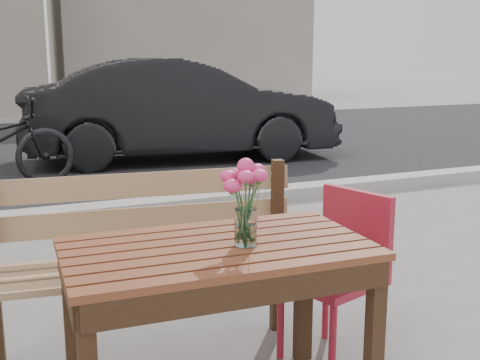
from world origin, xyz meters
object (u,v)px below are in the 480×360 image
(main_table, at_px, (217,274))
(main_vase, at_px, (246,192))
(parked_car, at_px, (181,110))
(red_chair, at_px, (341,263))

(main_table, xyz_separation_m, main_vase, (0.09, -0.05, 0.31))
(main_table, distance_m, parked_car, 5.79)
(parked_car, bearing_deg, main_vase, 171.22)
(main_table, height_order, red_chair, red_chair)
(main_vase, bearing_deg, red_chair, 23.96)
(main_table, bearing_deg, parked_car, 75.94)
(main_vase, xyz_separation_m, parked_car, (1.57, 5.59, -0.22))
(parked_car, bearing_deg, main_table, 170.23)
(red_chair, height_order, parked_car, parked_car)
(main_table, xyz_separation_m, red_chair, (0.67, 0.21, -0.12))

